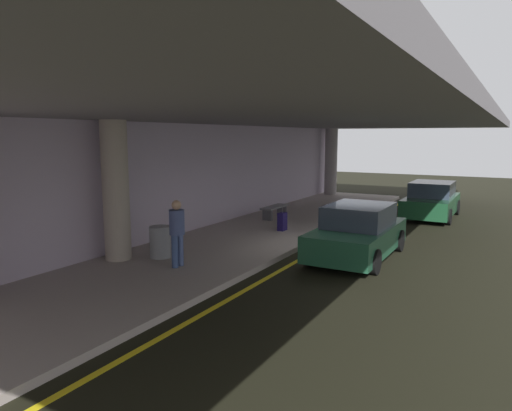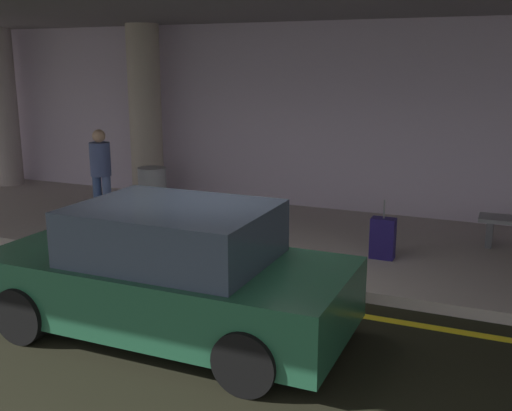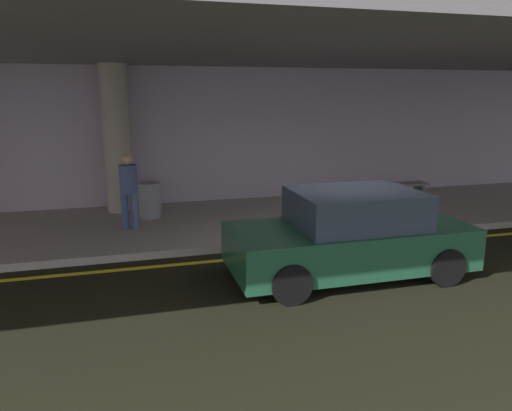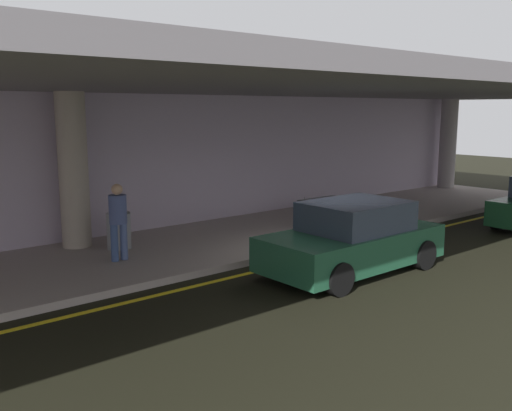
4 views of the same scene
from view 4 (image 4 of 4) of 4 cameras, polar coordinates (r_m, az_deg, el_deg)
ground_plane at (r=12.71m, az=7.82°, el=-5.81°), size 60.00×60.00×0.00m
sidewalk at (r=14.89m, az=-1.03°, el=-3.11°), size 26.00×4.20×0.15m
lane_stripe_yellow at (r=13.09m, az=5.94°, el=-5.29°), size 26.00×0.14×0.01m
support_column_center at (r=13.85m, az=-18.10°, el=3.41°), size 0.68×0.68×3.65m
support_column_right_mid at (r=24.72m, az=18.95°, el=5.97°), size 0.68×0.68×3.65m
ceiling_overhang at (r=14.14m, az=0.22°, el=12.03°), size 28.00×13.20×0.30m
terminal_back_wall at (r=16.39m, az=-6.01°, el=4.50°), size 26.00×0.30×3.80m
car_dark_green_no2 at (r=11.92m, az=9.85°, el=-3.38°), size 4.10×1.92×1.50m
traveler_with_luggage at (r=12.38m, az=-13.86°, el=-1.13°), size 0.38×0.38×1.68m
suitcase_upright_primary at (r=15.34m, az=4.93°, el=-1.28°), size 0.36×0.22×0.90m
bench_metal at (r=17.71m, az=6.62°, el=0.31°), size 1.60×0.50×0.48m
trash_bin_steel at (r=13.55m, az=-13.79°, el=-2.52°), size 0.56×0.56×0.85m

